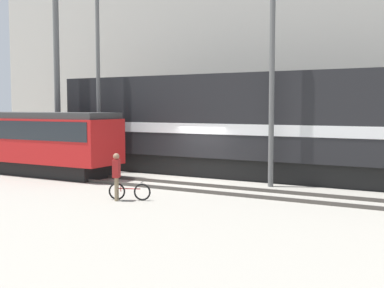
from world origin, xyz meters
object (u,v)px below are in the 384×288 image
streetcar (29,139)px  utility_pole_center (98,86)px  utility_pole_right (272,80)px  utility_pole_left (57,79)px  freight_locomotive (254,124)px  person (116,172)px  bicycle (130,192)px

streetcar → utility_pole_center: 4.45m
utility_pole_right → utility_pole_left: bearing=180.0°
freight_locomotive → streetcar: freight_locomotive is taller
utility_pole_left → utility_pole_center: (2.88, 0.00, -0.48)m
freight_locomotive → utility_pole_right: utility_pole_right is taller
person → utility_pole_center: (-5.55, 5.72, 3.43)m
streetcar → person: streetcar is taller
utility_pole_left → streetcar: bearing=-88.9°
streetcar → utility_pole_center: (2.84, 2.12, 2.69)m
person → utility_pole_right: bearing=55.8°
freight_locomotive → streetcar: size_ratio=2.01×
freight_locomotive → utility_pole_left: 11.15m
freight_locomotive → bicycle: (-1.89, -7.55, -2.29)m
utility_pole_left → utility_pole_right: 12.32m
utility_pole_left → utility_pole_right: utility_pole_left is taller
utility_pole_right → utility_pole_center: bearing=180.0°
freight_locomotive → streetcar: bearing=-158.3°
streetcar → utility_pole_right: bearing=9.8°
utility_pole_center → utility_pole_right: bearing=0.0°
utility_pole_left → utility_pole_right: bearing=0.0°
bicycle → person: bearing=-141.7°
freight_locomotive → utility_pole_left: (-10.69, -2.12, 2.36)m
freight_locomotive → bicycle: size_ratio=13.81×
bicycle → person: size_ratio=0.86×
bicycle → freight_locomotive: bearing=75.9°
utility_pole_right → person: bearing=-124.2°
person → utility_pole_right: 7.76m
person → utility_pole_left: utility_pole_left is taller
streetcar → person: bearing=-23.2°
streetcar → utility_pole_left: 3.81m
bicycle → utility_pole_left: bearing=148.3°
utility_pole_center → person: bearing=-45.9°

